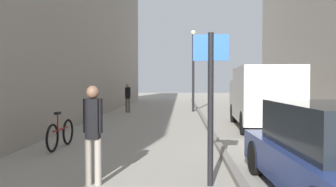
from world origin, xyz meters
The scene contains 9 objects.
ground_plane centered at (0.00, 12.00, 0.00)m, with size 80.00×80.00×0.00m, color gray.
kerb_strip centered at (1.58, 12.00, 0.06)m, with size 0.16×40.00×0.12m, color slate.
pedestrian_main_foreground centered at (-0.94, 4.74, 0.99)m, with size 0.34×0.22×1.71m.
pedestrian_mid_block centered at (-2.49, 18.43, 0.95)m, with size 0.32×0.22×1.65m.
delivery_van centered at (3.62, 12.06, 1.24)m, with size 2.24×5.25×2.30m.
parked_car centered at (2.87, 4.12, 0.71)m, with size 1.97×4.26×1.45m.
street_sign_post centered at (1.07, 4.78, 1.55)m, with size 0.60×0.10×2.60m.
lamp_post centered at (1.26, 19.19, 2.72)m, with size 0.28×0.28×4.76m.
bicycle_leaning centered at (-2.64, 7.92, 0.38)m, with size 0.14×1.77×0.98m.
Camera 1 is at (0.57, -1.06, 1.78)m, focal length 36.85 mm.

